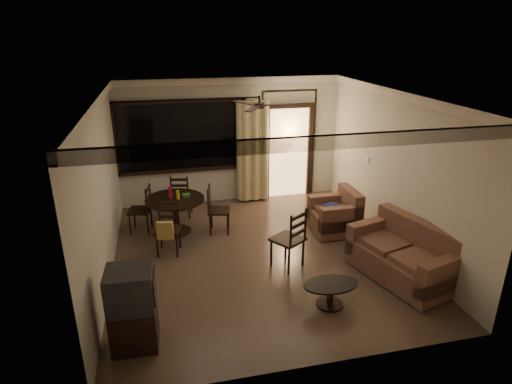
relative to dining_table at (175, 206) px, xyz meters
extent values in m
plane|color=#7F6651|center=(1.37, -1.28, -0.56)|extent=(5.50, 5.50, 0.00)
plane|color=beige|center=(1.37, 1.47, 0.84)|extent=(5.00, 0.00, 5.00)
plane|color=beige|center=(1.37, -4.03, 0.84)|extent=(5.00, 0.00, 5.00)
plane|color=beige|center=(-1.13, -1.28, 0.84)|extent=(0.00, 5.50, 5.50)
plane|color=beige|center=(3.87, -1.28, 0.84)|extent=(0.00, 5.50, 5.50)
plane|color=white|center=(1.37, -1.28, 2.24)|extent=(5.50, 5.50, 0.00)
cube|color=black|center=(0.27, 1.44, 1.01)|extent=(2.70, 0.04, 1.45)
cylinder|color=black|center=(0.37, 1.35, 1.82)|extent=(3.20, 0.03, 0.03)
cube|color=#FFC684|center=(2.72, 1.43, 0.49)|extent=(0.91, 0.03, 2.08)
cube|color=white|center=(3.85, -0.23, 0.74)|extent=(0.02, 0.18, 0.12)
cylinder|color=black|center=(1.37, -1.28, 2.18)|extent=(0.03, 0.03, 0.12)
cylinder|color=black|center=(1.37, -1.28, 2.09)|extent=(0.16, 0.16, 0.08)
cylinder|color=black|center=(0.00, 0.00, 0.13)|extent=(1.13, 1.13, 0.04)
cylinder|color=black|center=(0.00, 0.00, -0.21)|extent=(0.11, 0.11, 0.66)
cylinder|color=black|center=(0.00, 0.00, -0.55)|extent=(0.57, 0.57, 0.03)
cylinder|color=maroon|center=(-0.08, 0.06, 0.26)|extent=(0.06, 0.06, 0.22)
cylinder|color=gold|center=(0.06, -0.06, 0.24)|extent=(0.06, 0.06, 0.18)
cube|color=#28862A|center=(0.22, 0.07, 0.17)|extent=(0.14, 0.10, 0.05)
cube|color=black|center=(-0.68, 0.18, -0.11)|extent=(0.50, 0.50, 0.04)
cube|color=black|center=(0.83, -0.18, -0.11)|extent=(0.50, 0.50, 0.04)
cube|color=black|center=(-0.18, -0.83, -0.11)|extent=(0.50, 0.50, 0.04)
cube|color=#B0A34B|center=(-0.23, -1.06, -0.01)|extent=(0.29, 0.14, 0.32)
cube|color=black|center=(0.16, 0.78, -0.11)|extent=(0.50, 0.50, 0.04)
cube|color=black|center=(-0.68, -3.17, -0.27)|extent=(0.58, 0.53, 0.57)
cube|color=black|center=(-0.68, -3.17, 0.27)|extent=(0.58, 0.53, 0.51)
cube|color=black|center=(-0.40, -3.18, 0.27)|extent=(0.04, 0.41, 0.35)
cube|color=#42271E|center=(3.42, -2.50, -0.33)|extent=(1.32, 1.87, 0.42)
cube|color=#42271E|center=(3.75, -2.41, 0.02)|extent=(0.66, 1.68, 0.69)
cube|color=#42271E|center=(3.62, -3.23, -0.12)|extent=(0.92, 0.43, 0.53)
cube|color=#42271E|center=(3.21, -1.78, -0.12)|extent=(0.92, 0.43, 0.53)
cube|color=#42271E|center=(3.37, -2.52, -0.08)|extent=(1.01, 1.60, 0.13)
cube|color=#42271E|center=(3.02, -0.69, -0.34)|extent=(0.84, 0.84, 0.39)
cube|color=#42271E|center=(3.34, -0.69, -0.02)|extent=(0.20, 0.84, 0.64)
cube|color=#42271E|center=(3.02, -1.02, -0.15)|extent=(0.84, 0.18, 0.49)
cube|color=#42271E|center=(3.03, -0.36, -0.15)|extent=(0.84, 0.18, 0.49)
cube|color=#42271E|center=(2.98, -0.69, -0.12)|extent=(0.59, 0.64, 0.12)
ellipsoid|color=#12124E|center=(2.98, -0.69, -0.01)|extent=(0.35, 0.30, 0.10)
ellipsoid|color=black|center=(2.04, -2.93, -0.22)|extent=(0.81, 0.49, 0.03)
cylinder|color=black|center=(2.04, -2.93, -0.39)|extent=(0.09, 0.09, 0.32)
cylinder|color=black|center=(2.04, -2.93, -0.55)|extent=(0.40, 0.40, 0.03)
cube|color=black|center=(1.75, -1.74, -0.06)|extent=(0.65, 0.65, 0.04)
camera|label=1|loc=(-0.18, -7.80, 3.21)|focal=30.00mm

